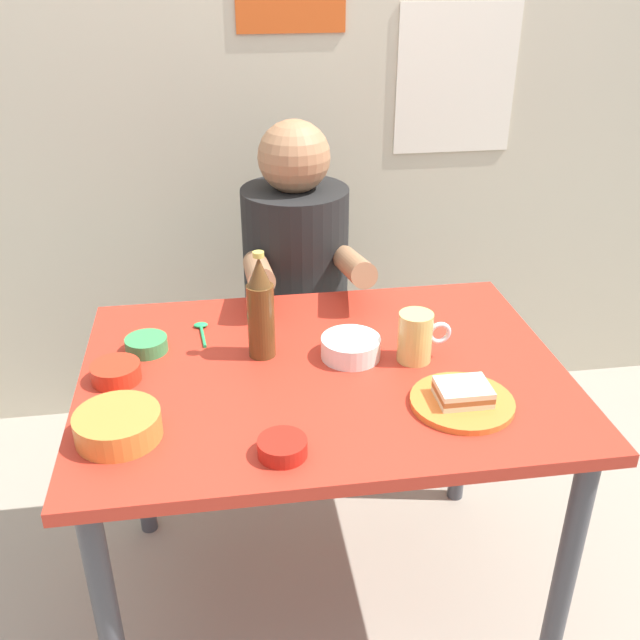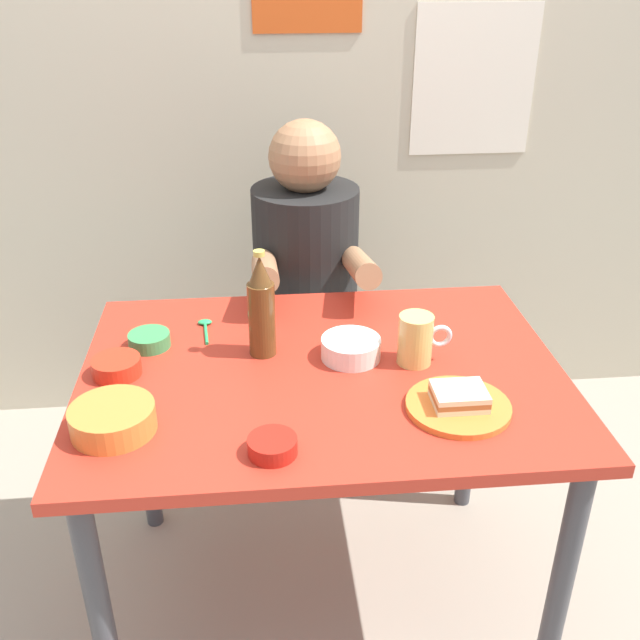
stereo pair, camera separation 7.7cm
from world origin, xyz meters
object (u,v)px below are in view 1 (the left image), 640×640
(sandwich, at_px, (463,392))
(sauce_bowl_chili, at_px, (116,372))
(beer_bottle, at_px, (261,310))
(person_seated, at_px, (296,255))
(plate_orange, at_px, (462,402))
(beer_mug, at_px, (416,337))
(stool, at_px, (298,370))
(dining_table, at_px, (323,402))

(sandwich, relative_size, sauce_bowl_chili, 1.00)
(sandwich, height_order, beer_bottle, beer_bottle)
(person_seated, bearing_deg, sandwich, -72.41)
(sauce_bowl_chili, bearing_deg, person_seated, 51.54)
(plate_orange, bearing_deg, beer_mug, 104.01)
(stool, xyz_separation_m, plate_orange, (0.26, -0.82, 0.40))
(beer_bottle, distance_m, sauce_bowl_chili, 0.35)
(sandwich, distance_m, beer_mug, 0.21)
(beer_mug, bearing_deg, stool, 108.40)
(stool, bearing_deg, beer_mug, -71.60)
(plate_orange, bearing_deg, dining_table, 144.93)
(beer_mug, bearing_deg, sauce_bowl_chili, 179.08)
(dining_table, distance_m, sandwich, 0.35)
(sandwich, bearing_deg, plate_orange, 0.00)
(plate_orange, bearing_deg, beer_bottle, 145.72)
(stool, distance_m, beer_bottle, 0.76)
(stool, height_order, plate_orange, plate_orange)
(stool, distance_m, sauce_bowl_chili, 0.88)
(beer_mug, relative_size, beer_bottle, 0.48)
(plate_orange, bearing_deg, stool, 107.36)
(person_seated, bearing_deg, sauce_bowl_chili, -128.46)
(stool, relative_size, person_seated, 0.63)
(stool, relative_size, sandwich, 4.09)
(plate_orange, bearing_deg, sandwich, 180.00)
(person_seated, height_order, sauce_bowl_chili, person_seated)
(dining_table, xyz_separation_m, beer_mug, (0.22, 0.01, 0.15))
(person_seated, bearing_deg, stool, 90.00)
(stool, relative_size, beer_mug, 3.57)
(person_seated, xyz_separation_m, plate_orange, (0.26, -0.81, -0.02))
(beer_mug, relative_size, sauce_bowl_chili, 1.15)
(dining_table, bearing_deg, person_seated, 88.90)
(person_seated, bearing_deg, beer_mug, -71.28)
(stool, distance_m, sandwich, 0.96)
(plate_orange, distance_m, sauce_bowl_chili, 0.76)
(sauce_bowl_chili, bearing_deg, beer_bottle, 11.05)
(stool, bearing_deg, sauce_bowl_chili, -127.95)
(dining_table, relative_size, plate_orange, 5.00)
(dining_table, height_order, plate_orange, plate_orange)
(plate_orange, distance_m, sandwich, 0.02)
(beer_mug, xyz_separation_m, sauce_bowl_chili, (-0.68, 0.01, -0.04))
(dining_table, xyz_separation_m, sandwich, (0.27, -0.19, 0.13))
(person_seated, distance_m, sandwich, 0.85)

